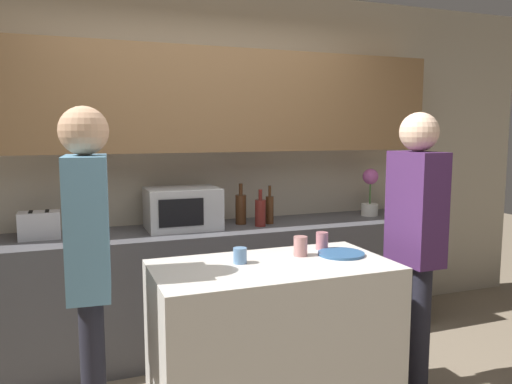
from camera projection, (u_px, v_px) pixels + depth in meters
back_wall at (198, 140)px, 3.83m from camera, size 6.40×0.40×2.70m
back_counter at (209, 287)px, 3.71m from camera, size 3.60×0.62×0.90m
kitchen_island at (273, 347)px, 2.66m from camera, size 1.25×0.66×0.91m
microwave at (183, 208)px, 3.62m from camera, size 0.52×0.39×0.30m
toaster at (40, 225)px, 3.29m from camera, size 0.26×0.16×0.18m
potted_plant at (370, 192)px, 4.18m from camera, size 0.14×0.14×0.39m
bottle_0 at (241, 209)px, 3.80m from camera, size 0.08×0.08×0.31m
bottle_1 at (260, 212)px, 3.72m from camera, size 0.08×0.08×0.28m
bottle_2 at (270, 209)px, 3.82m from camera, size 0.06×0.06×0.29m
plate_on_island at (341, 254)px, 2.79m from camera, size 0.26×0.26×0.01m
cup_0 at (300, 246)px, 2.77m from camera, size 0.08×0.08×0.11m
cup_1 at (240, 256)px, 2.61m from camera, size 0.07×0.07×0.08m
cup_2 at (322, 241)px, 2.91m from camera, size 0.07×0.07×0.10m
person_left at (89, 254)px, 2.34m from camera, size 0.23×0.35×1.72m
person_center at (415, 231)px, 2.92m from camera, size 0.22×0.34×1.71m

